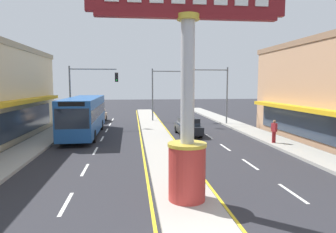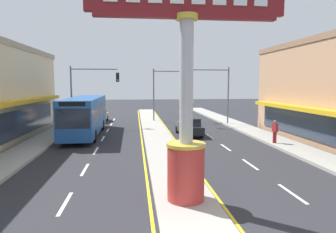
{
  "view_description": "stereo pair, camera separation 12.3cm",
  "coord_description": "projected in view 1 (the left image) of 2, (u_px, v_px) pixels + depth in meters",
  "views": [
    {
      "loc": [
        -1.95,
        -6.08,
        4.39
      ],
      "look_at": [
        0.0,
        10.19,
        2.6
      ],
      "focal_mm": 31.65,
      "sensor_mm": 36.0,
      "label": 1
    },
    {
      "loc": [
        -1.83,
        -6.09,
        4.39
      ],
      "look_at": [
        0.0,
        10.19,
        2.6
      ],
      "focal_mm": 31.65,
      "sensor_mm": 36.0,
      "label": 2
    }
  ],
  "objects": [
    {
      "name": "median_strip",
      "position": [
        157.0,
        137.0,
        24.47
      ],
      "size": [
        2.28,
        52.0,
        0.14
      ],
      "primitive_type": "cube",
      "color": "#A39E93",
      "rests_on": "ground"
    },
    {
      "name": "sidewalk_left",
      "position": [
        37.0,
        144.0,
        21.44
      ],
      "size": [
        2.32,
        60.0,
        0.18
      ],
      "primitive_type": "cube",
      "color": "#9E9B93",
      "rests_on": "ground"
    },
    {
      "name": "sidewalk_right",
      "position": [
        270.0,
        139.0,
        23.55
      ],
      "size": [
        2.32,
        60.0,
        0.18
      ],
      "primitive_type": "cube",
      "color": "#9E9B93",
      "rests_on": "ground"
    },
    {
      "name": "lane_markings",
      "position": [
        158.0,
        141.0,
        23.14
      ],
      "size": [
        9.02,
        52.0,
        0.01
      ],
      "color": "silver",
      "rests_on": "ground"
    },
    {
      "name": "district_sign",
      "position": [
        188.0,
        94.0,
        10.55
      ],
      "size": [
        6.97,
        1.43,
        8.17
      ],
      "color": "#B7332D",
      "rests_on": "median_strip"
    },
    {
      "name": "traffic_light_left_side",
      "position": [
        88.0,
        86.0,
        29.63
      ],
      "size": [
        4.86,
        0.46,
        6.2
      ],
      "color": "slate",
      "rests_on": "ground"
    },
    {
      "name": "traffic_light_right_side",
      "position": [
        211.0,
        86.0,
        31.39
      ],
      "size": [
        4.86,
        0.46,
        6.2
      ],
      "color": "slate",
      "rests_on": "ground"
    },
    {
      "name": "traffic_light_median_far",
      "position": [
        165.0,
        86.0,
        34.63
      ],
      "size": [
        4.2,
        0.46,
        6.2
      ],
      "color": "slate",
      "rests_on": "ground"
    },
    {
      "name": "sedan_near_right_lane",
      "position": [
        97.0,
        115.0,
        34.69
      ],
      "size": [
        2.0,
        4.38,
        1.53
      ],
      "color": "tan",
      "rests_on": "ground"
    },
    {
      "name": "bus_far_right_lane",
      "position": [
        84.0,
        114.0,
        25.48
      ],
      "size": [
        2.65,
        11.22,
        3.26
      ],
      "color": "#1E5199",
      "rests_on": "ground"
    },
    {
      "name": "sedan_near_left_lane",
      "position": [
        188.0,
        126.0,
        25.54
      ],
      "size": [
        1.89,
        4.33,
        1.53
      ],
      "color": "black",
      "rests_on": "ground"
    },
    {
      "name": "pedestrian_near_kerb",
      "position": [
        274.0,
        130.0,
        21.3
      ],
      "size": [
        0.32,
        0.45,
        1.65
      ],
      "color": "maroon",
      "rests_on": "sidewalk_right"
    }
  ]
}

